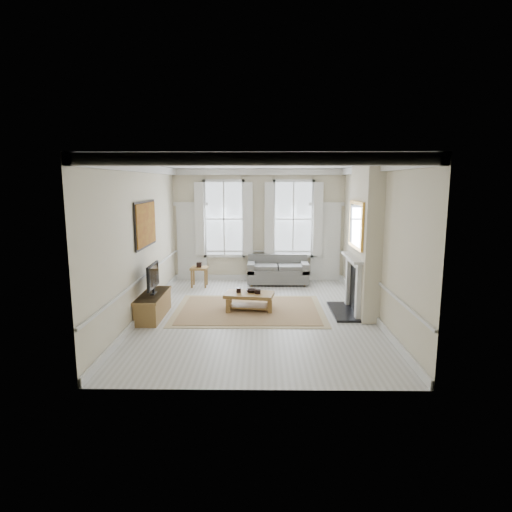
{
  "coord_description": "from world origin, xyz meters",
  "views": [
    {
      "loc": [
        0.09,
        -9.42,
        2.99
      ],
      "look_at": [
        -0.04,
        0.68,
        1.25
      ],
      "focal_mm": 30.0,
      "sensor_mm": 36.0,
      "label": 1
    }
  ],
  "objects_px": {
    "sofa": "(278,272)",
    "coffee_table": "(249,296)",
    "tv_stand": "(153,305)",
    "side_table": "(199,271)"
  },
  "relations": [
    {
      "from": "coffee_table",
      "to": "tv_stand",
      "type": "distance_m",
      "value": 2.21
    },
    {
      "from": "sofa",
      "to": "coffee_table",
      "type": "relative_size",
      "value": 1.48
    },
    {
      "from": "sofa",
      "to": "side_table",
      "type": "relative_size",
      "value": 3.12
    },
    {
      "from": "side_table",
      "to": "coffee_table",
      "type": "height_order",
      "value": "side_table"
    },
    {
      "from": "side_table",
      "to": "coffee_table",
      "type": "xyz_separation_m",
      "value": [
        1.52,
        -2.36,
        -0.12
      ]
    },
    {
      "from": "sofa",
      "to": "side_table",
      "type": "bearing_deg",
      "value": -169.86
    },
    {
      "from": "sofa",
      "to": "side_table",
      "type": "xyz_separation_m",
      "value": [
        -2.29,
        -0.41,
        0.11
      ]
    },
    {
      "from": "coffee_table",
      "to": "tv_stand",
      "type": "bearing_deg",
      "value": -157.34
    },
    {
      "from": "sofa",
      "to": "coffee_table",
      "type": "height_order",
      "value": "sofa"
    },
    {
      "from": "coffee_table",
      "to": "tv_stand",
      "type": "relative_size",
      "value": 0.81
    }
  ]
}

